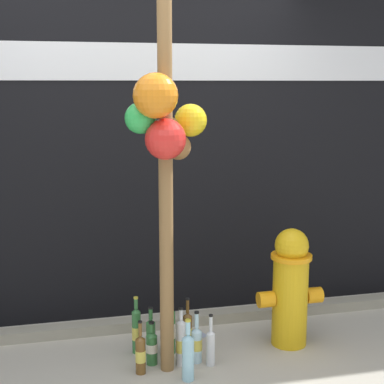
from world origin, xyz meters
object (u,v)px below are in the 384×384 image
bottle_4 (152,347)px  bottle_6 (141,354)px  bottle_2 (188,356)px  bottle_5 (181,342)px  bottle_8 (211,346)px  memorial_post (165,96)px  bottle_7 (136,330)px  bottle_0 (188,330)px  fire_hydrant (290,287)px  bottle_9 (151,336)px  bottle_1 (197,343)px  bottle_3 (170,329)px

bottle_4 → bottle_6: (-0.09, -0.11, 0.01)m
bottle_2 → bottle_6: bottle_2 is taller
bottle_5 → bottle_8: 0.20m
memorial_post → bottle_7: 1.62m
memorial_post → bottle_6: size_ratio=8.37×
memorial_post → bottle_0: (0.20, 0.29, -1.61)m
bottle_8 → memorial_post: bearing=-175.9°
memorial_post → bottle_8: 1.64m
fire_hydrant → bottle_9: bearing=178.3°
bottle_7 → bottle_8: bottle_7 is taller
bottle_7 → bottle_2: bearing=-59.2°
bottle_5 → bottle_7: 0.35m
fire_hydrant → bottle_4: fire_hydrant is taller
memorial_post → bottle_8: bearing=4.1°
bottle_1 → bottle_3: bearing=131.2°
bottle_4 → bottle_7: 0.20m
bottle_2 → bottle_8: (0.19, 0.15, -0.03)m
memorial_post → bottle_5: 1.59m
bottle_2 → bottle_0: bearing=77.7°
bottle_5 → bottle_6: (-0.27, -0.05, -0.03)m
bottle_0 → bottle_9: bottle_0 is taller
fire_hydrant → bottle_7: fire_hydrant is taller
bottle_9 → bottle_1: bearing=-27.9°
bottle_1 → memorial_post: bearing=-158.6°
bottle_0 → bottle_5: size_ratio=0.93×
memorial_post → bottle_6: memorial_post is taller
memorial_post → bottle_4: (-0.08, 0.12, -1.63)m
fire_hydrant → bottle_6: size_ratio=2.37×
bottle_5 → bottle_9: (-0.17, 0.17, -0.02)m
bottle_1 → bottle_5: 0.12m
bottle_4 → bottle_9: (0.01, 0.11, 0.02)m
bottle_0 → bottle_6: size_ratio=1.04×
bottle_5 → bottle_4: bearing=162.3°
bottle_4 → bottle_5: size_ratio=0.74×
bottle_0 → bottle_7: bearing=177.0°
bottle_8 → bottle_9: (-0.36, 0.21, 0.01)m
bottle_2 → bottle_8: bottle_2 is taller
bottle_3 → bottle_4: (-0.15, -0.13, -0.05)m
bottle_1 → bottle_9: (-0.28, 0.15, 0.01)m
fire_hydrant → bottle_6: 1.14m
memorial_post → bottle_7: (-0.16, 0.31, -1.58)m
fire_hydrant → memorial_post: bearing=-167.5°
memorial_post → bottle_6: bearing=174.1°
memorial_post → bottle_5: memorial_post is taller
memorial_post → bottle_7: size_ratio=7.38×
memorial_post → bottle_1: 1.63m
bottle_1 → fire_hydrant: bearing=9.6°
bottle_9 → memorial_post: bearing=-73.6°
bottle_2 → bottle_3: bottle_3 is taller
bottle_1 → bottle_4: (-0.29, 0.04, -0.01)m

